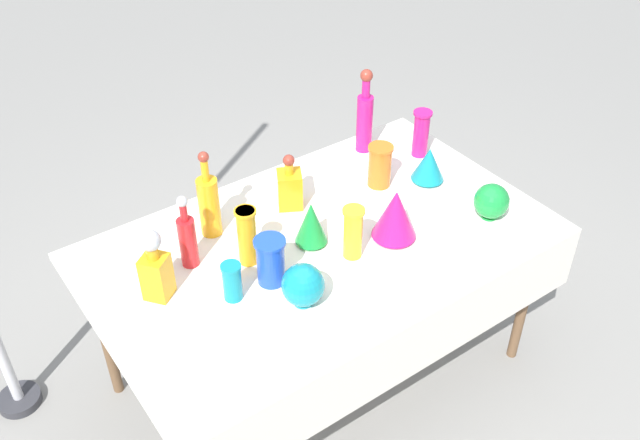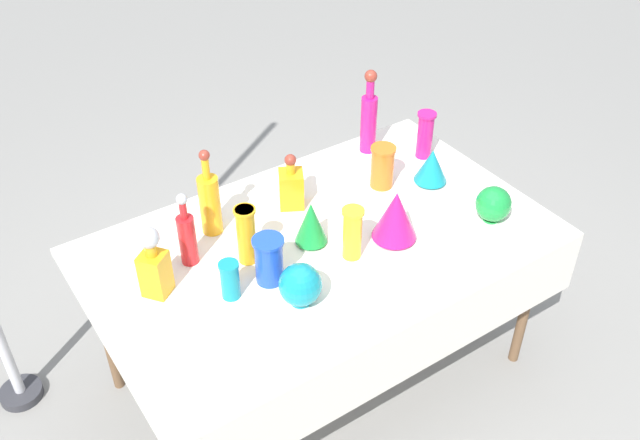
% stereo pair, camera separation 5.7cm
% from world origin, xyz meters
% --- Properties ---
extents(ground_plane, '(40.00, 40.00, 0.00)m').
position_xyz_m(ground_plane, '(0.00, 0.00, 0.00)').
color(ground_plane, gray).
extents(display_table, '(1.75, 1.07, 0.76)m').
position_xyz_m(display_table, '(0.00, -0.03, 0.70)').
color(display_table, white).
rests_on(display_table, ground).
extents(tall_bottle_0, '(0.07, 0.07, 0.39)m').
position_xyz_m(tall_bottle_0, '(0.54, 0.42, 0.93)').
color(tall_bottle_0, '#C61972').
rests_on(tall_bottle_0, display_table).
extents(tall_bottle_1, '(0.06, 0.06, 0.30)m').
position_xyz_m(tall_bottle_1, '(-0.46, 0.17, 0.88)').
color(tall_bottle_1, red).
rests_on(tall_bottle_1, display_table).
extents(tall_bottle_2, '(0.08, 0.08, 0.37)m').
position_xyz_m(tall_bottle_2, '(-0.31, 0.29, 0.90)').
color(tall_bottle_2, orange).
rests_on(tall_bottle_2, display_table).
extents(square_decanter_0, '(0.13, 0.13, 0.24)m').
position_xyz_m(square_decanter_0, '(0.03, 0.26, 0.85)').
color(square_decanter_0, orange).
rests_on(square_decanter_0, display_table).
extents(square_decanter_1, '(0.12, 0.12, 0.28)m').
position_xyz_m(square_decanter_1, '(-0.63, 0.08, 0.89)').
color(square_decanter_1, orange).
rests_on(square_decanter_1, display_table).
extents(slender_vase_0, '(0.07, 0.07, 0.15)m').
position_xyz_m(slender_vase_0, '(-0.43, -0.08, 0.84)').
color(slender_vase_0, teal).
rests_on(slender_vase_0, display_table).
extents(slender_vase_1, '(0.08, 0.08, 0.21)m').
position_xyz_m(slender_vase_1, '(0.05, -0.14, 0.87)').
color(slender_vase_1, yellow).
rests_on(slender_vase_1, display_table).
extents(slender_vase_2, '(0.11, 0.11, 0.19)m').
position_xyz_m(slender_vase_2, '(0.42, 0.16, 0.86)').
color(slender_vase_2, orange).
rests_on(slender_vase_2, display_table).
extents(slender_vase_3, '(0.08, 0.08, 0.24)m').
position_xyz_m(slender_vase_3, '(-0.28, 0.06, 0.88)').
color(slender_vase_3, orange).
rests_on(slender_vase_3, display_table).
extents(slender_vase_4, '(0.08, 0.08, 0.22)m').
position_xyz_m(slender_vase_4, '(0.72, 0.24, 0.88)').
color(slender_vase_4, '#C61972').
rests_on(slender_vase_4, display_table).
extents(slender_vase_5, '(0.11, 0.11, 0.18)m').
position_xyz_m(slender_vase_5, '(-0.27, -0.08, 0.86)').
color(slender_vase_5, blue).
rests_on(slender_vase_5, display_table).
extents(fluted_vase_0, '(0.14, 0.14, 0.16)m').
position_xyz_m(fluted_vase_0, '(0.61, 0.06, 0.84)').
color(fluted_vase_0, teal).
rests_on(fluted_vase_0, display_table).
extents(fluted_vase_1, '(0.12, 0.12, 0.18)m').
position_xyz_m(fluted_vase_1, '(-0.03, 0.01, 0.86)').
color(fluted_vase_1, '#198C38').
rests_on(fluted_vase_1, display_table).
extents(fluted_vase_2, '(0.17, 0.17, 0.21)m').
position_xyz_m(fluted_vase_2, '(0.24, -0.15, 0.87)').
color(fluted_vase_2, '#C61972').
rests_on(fluted_vase_2, display_table).
extents(round_bowl_0, '(0.14, 0.14, 0.15)m').
position_xyz_m(round_bowl_0, '(0.64, -0.27, 0.84)').
color(round_bowl_0, '#198C38').
rests_on(round_bowl_0, display_table).
extents(round_bowl_1, '(0.15, 0.15, 0.16)m').
position_xyz_m(round_bowl_1, '(-0.24, -0.24, 0.84)').
color(round_bowl_1, teal).
rests_on(round_bowl_1, display_table).
extents(price_tag_left, '(0.05, 0.02, 0.04)m').
position_xyz_m(price_tag_left, '(0.07, -0.43, 0.78)').
color(price_tag_left, white).
rests_on(price_tag_left, display_table).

